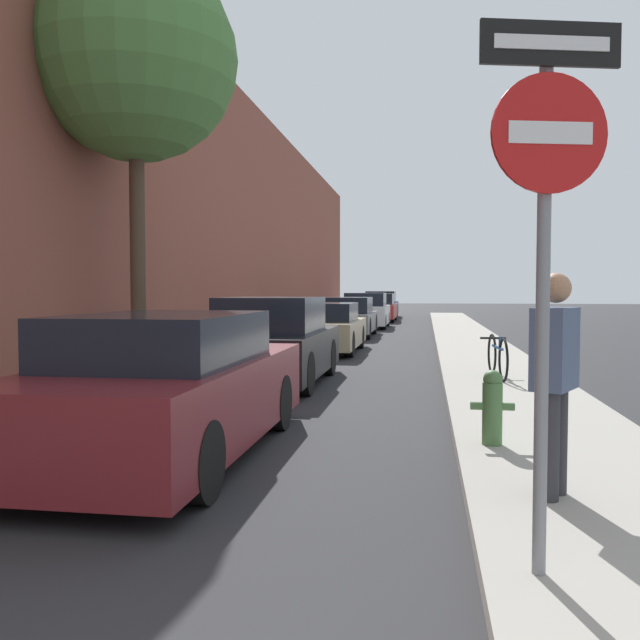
# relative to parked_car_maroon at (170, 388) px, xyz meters

# --- Properties ---
(ground_plane) EXTENTS (120.00, 120.00, 0.00)m
(ground_plane) POSITION_rel_parked_car_maroon_xyz_m (0.80, 10.76, -0.66)
(ground_plane) COLOR #28282B
(sidewalk_left) EXTENTS (2.00, 52.00, 0.12)m
(sidewalk_left) POSITION_rel_parked_car_maroon_xyz_m (-2.10, 10.76, -0.60)
(sidewalk_left) COLOR #9E998E
(sidewalk_left) RESTS_ON ground
(sidewalk_right) EXTENTS (2.00, 52.00, 0.12)m
(sidewalk_right) POSITION_rel_parked_car_maroon_xyz_m (3.70, 10.76, -0.60)
(sidewalk_right) COLOR #9E998E
(sidewalk_right) RESTS_ON ground
(building_facade_left) EXTENTS (0.70, 52.00, 7.60)m
(building_facade_left) POSITION_rel_parked_car_maroon_xyz_m (-3.45, 10.76, 3.14)
(building_facade_left) COLOR brown
(building_facade_left) RESTS_ON ground
(parked_car_maroon) EXTENTS (1.71, 4.25, 1.37)m
(parked_car_maroon) POSITION_rel_parked_car_maroon_xyz_m (0.00, 0.00, 0.00)
(parked_car_maroon) COLOR black
(parked_car_maroon) RESTS_ON ground
(parked_car_black) EXTENTS (1.72, 3.95, 1.47)m
(parked_car_black) POSITION_rel_parked_car_maroon_xyz_m (-0.14, 4.96, 0.03)
(parked_car_black) COLOR black
(parked_car_black) RESTS_ON ground
(parked_car_champagne) EXTENTS (1.80, 3.96, 1.26)m
(parked_car_champagne) POSITION_rel_parked_car_maroon_xyz_m (-0.16, 10.69, -0.05)
(parked_car_champagne) COLOR black
(parked_car_champagne) RESTS_ON ground
(parked_car_grey) EXTENTS (1.77, 4.21, 1.34)m
(parked_car_grey) POSITION_rel_parked_car_maroon_xyz_m (-0.21, 16.38, -0.02)
(parked_car_grey) COLOR black
(parked_car_grey) RESTS_ON ground
(parked_car_white) EXTENTS (1.80, 3.94, 1.46)m
(parked_car_white) POSITION_rel_parked_car_maroon_xyz_m (-0.04, 21.52, 0.03)
(parked_car_white) COLOR black
(parked_car_white) RESTS_ON ground
(parked_car_red) EXTENTS (1.86, 4.26, 1.40)m
(parked_car_red) POSITION_rel_parked_car_maroon_xyz_m (0.00, 27.14, 0.01)
(parked_car_red) COLOR black
(parked_car_red) RESTS_ON ground
(parked_car_navy) EXTENTS (1.82, 4.01, 1.49)m
(parked_car_navy) POSITION_rel_parked_car_maroon_xyz_m (-0.12, 32.07, 0.05)
(parked_car_navy) COLOR black
(parked_car_navy) RESTS_ON ground
(street_tree_near) EXTENTS (3.24, 3.24, 6.76)m
(street_tree_near) POSITION_rel_parked_car_maroon_xyz_m (-2.16, 4.10, 4.58)
(street_tree_near) COLOR #4C3A2B
(street_tree_near) RESTS_ON sidewalk_left
(fire_hydrant) EXTENTS (0.41, 0.19, 0.72)m
(fire_hydrant) POSITION_rel_parked_car_maroon_xyz_m (3.04, 0.48, -0.17)
(fire_hydrant) COLOR #47703D
(fire_hydrant) RESTS_ON sidewalk_right
(traffic_sign_post) EXTENTS (0.70, 0.20, 2.81)m
(traffic_sign_post) POSITION_rel_parked_car_maroon_xyz_m (3.01, -2.47, 1.32)
(traffic_sign_post) COLOR gray
(traffic_sign_post) RESTS_ON sidewalk_right
(pedestrian) EXTENTS (0.40, 0.49, 1.60)m
(pedestrian) POSITION_rel_parked_car_maroon_xyz_m (3.31, -1.10, 0.36)
(pedestrian) COLOR #2D2D33
(pedestrian) RESTS_ON sidewalk_right
(bicycle) EXTENTS (0.44, 1.73, 0.71)m
(bicycle) POSITION_rel_parked_car_maroon_xyz_m (3.60, 5.41, -0.18)
(bicycle) COLOR black
(bicycle) RESTS_ON sidewalk_right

